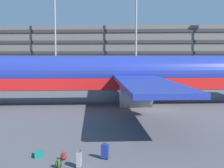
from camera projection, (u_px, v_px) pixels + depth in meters
ground_plane at (154, 110)px, 31.11m from camera, size 600.00×600.00×0.00m
terminal_structure at (142, 53)px, 79.01m from camera, size 122.32×20.95×12.41m
airliner at (126, 75)px, 34.43m from camera, size 44.30×35.99×11.45m
light_mast_left at (55, 12)px, 63.88m from camera, size 1.80×0.50×25.92m
light_mast_center_left at (136, 18)px, 62.77m from camera, size 1.80×0.50×23.46m
suitcase_small at (105, 151)px, 16.21m from camera, size 0.45×0.36×0.90m
suitcase_silver at (39, 154)px, 16.66m from camera, size 0.67×0.89×0.27m
suitcase_orange at (79, 160)px, 14.96m from camera, size 0.23×0.38×0.86m
backpack_scuffed at (58, 164)px, 14.96m from camera, size 0.39×0.40×0.49m
backpack_black at (64, 157)px, 16.04m from camera, size 0.35×0.28×0.46m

